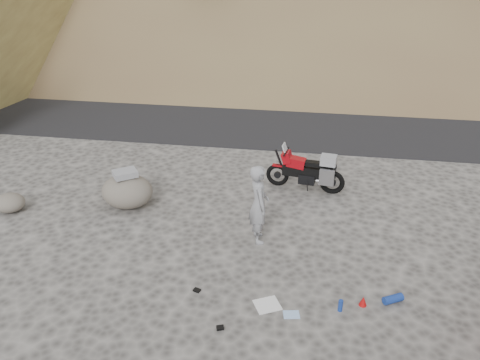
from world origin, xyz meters
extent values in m
plane|color=#413E3C|center=(0.00, 0.00, 0.00)|extent=(140.00, 140.00, 0.00)
cube|color=black|center=(0.00, 9.00, 0.00)|extent=(120.00, 7.00, 0.05)
torus|color=black|center=(0.23, 3.10, 0.32)|extent=(0.65, 0.21, 0.64)
cylinder|color=black|center=(0.23, 3.10, 0.32)|extent=(0.20, 0.09, 0.19)
torus|color=black|center=(1.71, 2.88, 0.32)|extent=(0.69, 0.23, 0.68)
cylinder|color=black|center=(1.71, 2.88, 0.32)|extent=(0.22, 0.11, 0.21)
cylinder|color=black|center=(0.30, 3.09, 0.68)|extent=(0.37, 0.11, 0.78)
cylinder|color=black|center=(0.44, 3.07, 1.04)|extent=(0.13, 0.60, 0.04)
cube|color=black|center=(0.94, 2.99, 0.53)|extent=(1.18, 0.40, 0.29)
cube|color=black|center=(1.04, 2.98, 0.34)|extent=(0.47, 0.35, 0.27)
cube|color=#97080F|center=(0.72, 3.03, 0.77)|extent=(0.54, 0.36, 0.30)
cube|color=#97080F|center=(0.46, 3.07, 0.89)|extent=(0.34, 0.37, 0.34)
cube|color=silver|center=(0.40, 3.08, 1.14)|extent=(0.15, 0.30, 0.25)
cube|color=black|center=(1.18, 2.96, 0.79)|extent=(0.56, 0.29, 0.12)
cube|color=black|center=(1.54, 2.90, 0.75)|extent=(0.36, 0.22, 0.10)
cube|color=#A4A4A9|center=(1.54, 2.65, 0.56)|extent=(0.40, 0.17, 0.43)
cube|color=#A4A4A9|center=(1.62, 3.15, 0.56)|extent=(0.40, 0.17, 0.43)
cube|color=gray|center=(1.56, 2.90, 0.95)|extent=(0.45, 0.39, 0.25)
cube|color=#97080F|center=(0.23, 3.10, 0.61)|extent=(0.30, 0.16, 0.04)
cylinder|color=black|center=(1.06, 2.80, 0.17)|extent=(0.05, 0.20, 0.35)
cylinder|color=#A4A4A9|center=(1.50, 2.77, 0.39)|extent=(0.45, 0.15, 0.12)
imported|color=gray|center=(0.04, 0.36, 0.00)|extent=(0.62, 0.77, 1.84)
ellipsoid|color=#5B564E|center=(-3.43, 1.35, 0.42)|extent=(1.63, 1.54, 0.84)
cube|color=gray|center=(-3.43, 1.35, 0.93)|extent=(0.82, 0.79, 0.18)
ellipsoid|color=#5B564E|center=(-6.27, 0.64, 0.23)|extent=(0.93, 0.88, 0.46)
cube|color=white|center=(0.48, -1.79, 0.01)|extent=(0.59, 0.57, 0.02)
cylinder|color=navy|center=(2.78, -1.34, 0.08)|extent=(0.41, 0.32, 0.16)
cylinder|color=navy|center=(1.80, -1.72, 0.12)|extent=(0.11, 0.11, 0.23)
cone|color=#AC0B0C|center=(2.23, -1.51, 0.10)|extent=(0.16, 0.16, 0.19)
cube|color=black|center=(-0.91, -1.61, 0.02)|extent=(0.16, 0.13, 0.04)
cube|color=black|center=(-0.27, -2.51, 0.02)|extent=(0.15, 0.13, 0.04)
cube|color=#9BC1F0|center=(0.93, -1.98, 0.01)|extent=(0.33, 0.26, 0.01)
camera|label=1|loc=(1.04, -8.50, 5.97)|focal=35.00mm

